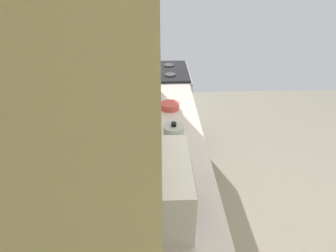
{
  "coord_description": "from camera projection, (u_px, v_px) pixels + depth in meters",
  "views": [
    {
      "loc": [
        -1.58,
        1.13,
        1.94
      ],
      "look_at": [
        -0.47,
        1.09,
        1.31
      ],
      "focal_mm": 32.44,
      "sensor_mm": 36.0,
      "label": 1
    }
  ],
  "objects": [
    {
      "name": "wall_back",
      "position": [
        91.0,
        78.0,
        1.66
      ],
      "size": [
        3.79,
        0.12,
        2.7
      ],
      "primitive_type": "cube",
      "color": "beige",
      "rests_on": "ground_plane"
    },
    {
      "name": "microwave",
      "position": [
        154.0,
        186.0,
        1.39
      ],
      "size": [
        0.47,
        0.34,
        0.26
      ],
      "color": "white",
      "rests_on": "counter_run"
    },
    {
      "name": "oven_range",
      "position": [
        159.0,
        109.0,
        3.34
      ],
      "size": [
        0.67,
        0.65,
        1.06
      ],
      "color": "#B7BABF",
      "rests_on": "ground_plane"
    },
    {
      "name": "counter_run",
      "position": [
        159.0,
        245.0,
        1.79
      ],
      "size": [
        2.91,
        0.62,
        0.88
      ],
      "color": "beige",
      "rests_on": "ground_plane"
    },
    {
      "name": "kettle",
      "position": [
        174.0,
        135.0,
        1.9
      ],
      "size": [
        0.18,
        0.13,
        0.16
      ],
      "color": "#B7BABF",
      "rests_on": "counter_run"
    },
    {
      "name": "ground_plane",
      "position": [
        305.0,
        239.0,
        2.37
      ],
      "size": [
        5.87,
        5.87,
        0.0
      ],
      "primitive_type": "plane",
      "color": "gray"
    },
    {
      "name": "bowl",
      "position": [
        170.0,
        106.0,
        2.38
      ],
      "size": [
        0.15,
        0.15,
        0.05
      ],
      "color": "#D84C47",
      "rests_on": "counter_run"
    }
  ]
}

